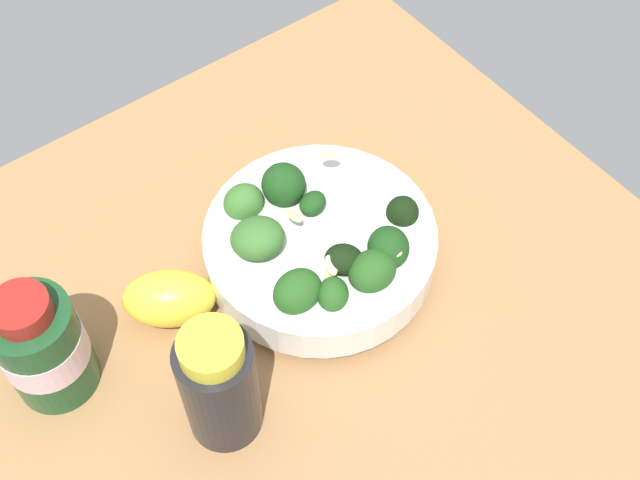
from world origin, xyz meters
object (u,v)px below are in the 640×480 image
object	(u,v)px
bowl_of_broccoli	(319,245)
bottle_short	(42,346)
bottle_tall	(219,385)
lemon_wedge	(169,298)

from	to	relation	value
bowl_of_broccoli	bottle_short	size ratio (longest dim) A/B	1.71
bowl_of_broccoli	bottle_tall	bearing A→B (deg)	115.97
lemon_wedge	bottle_tall	world-z (taller)	bottle_tall
bottle_tall	bowl_of_broccoli	bearing A→B (deg)	-64.03
bottle_tall	bottle_short	bearing A→B (deg)	38.68
bottle_tall	lemon_wedge	bearing A→B (deg)	-8.39
lemon_wedge	bottle_tall	xyz separation A→B (cm)	(-11.21, 1.65, 3.72)
lemon_wedge	bottle_short	distance (cm)	11.37
bowl_of_broccoli	bottle_short	bearing A→B (deg)	80.03
lemon_wedge	bottle_short	size ratio (longest dim) A/B	0.67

